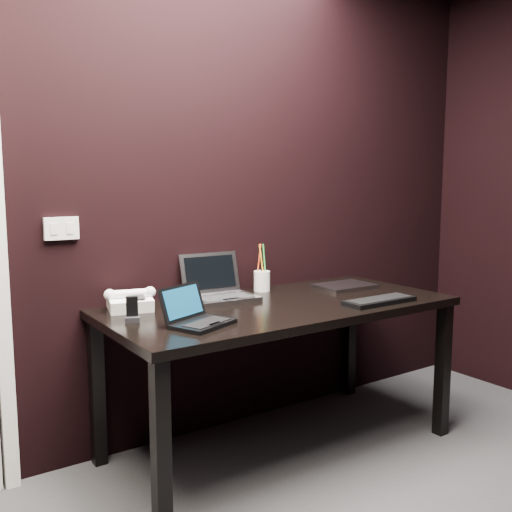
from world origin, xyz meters
TOP-DOWN VIEW (x-y plane):
  - wall_back at (0.00, 1.80)m, footprint 4.00×0.00m
  - wall_switch at (-0.62, 1.79)m, footprint 0.15×0.02m
  - desk at (0.30, 1.40)m, footprint 1.70×0.80m
  - netbook at (-0.24, 1.25)m, footprint 0.31×0.30m
  - silver_laptop at (0.10, 1.64)m, footprint 0.34×0.31m
  - ext_keyboard at (0.70, 1.13)m, footprint 0.39×0.13m
  - closed_laptop at (0.83, 1.51)m, footprint 0.32×0.23m
  - desk_phone at (-0.36, 1.66)m, footprint 0.24×0.22m
  - mobile_phone at (-0.43, 1.46)m, footprint 0.07×0.07m
  - pen_cup at (0.40, 1.70)m, footprint 0.11×0.11m

SIDE VIEW (x-z plane):
  - desk at x=0.30m, z-range 0.29..1.03m
  - closed_laptop at x=0.83m, z-range 0.74..0.76m
  - ext_keyboard at x=0.70m, z-range 0.74..0.76m
  - netbook at x=-0.24m, z-range 0.69..0.85m
  - mobile_phone at x=-0.43m, z-range 0.73..0.83m
  - silver_laptop at x=0.10m, z-range 0.67..0.89m
  - desk_phone at x=-0.36m, z-range 0.72..0.84m
  - pen_cup at x=0.40m, z-range 0.67..0.93m
  - wall_switch at x=-0.62m, z-range 1.07..1.17m
  - wall_back at x=0.00m, z-range -0.70..3.30m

